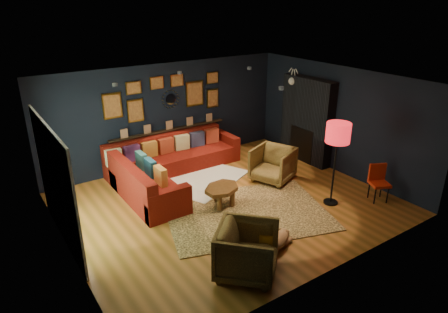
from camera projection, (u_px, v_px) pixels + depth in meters
floor at (229, 203)px, 8.51m from camera, size 6.50×6.50×0.00m
room_walls at (229, 133)px, 7.91m from camera, size 6.50×6.50×6.50m
sectional at (164, 168)px, 9.46m from camera, size 3.41×2.69×0.86m
ledge at (169, 130)px, 10.22m from camera, size 3.20×0.12×0.04m
gallery_wall at (166, 96)px, 9.91m from camera, size 3.15×0.04×1.02m
sunburst_mirror at (171, 99)px, 10.01m from camera, size 0.47×0.16×0.47m
fireplace at (306, 123)px, 10.42m from camera, size 0.31×1.60×2.20m
deer_head at (297, 80)px, 10.44m from camera, size 0.50×0.28×0.45m
sliding_door at (56, 184)px, 6.89m from camera, size 0.06×2.80×2.20m
ceiling_spots at (207, 78)px, 8.16m from camera, size 3.30×2.50×0.06m
shag_rug at (203, 179)px, 9.59m from camera, size 2.42×2.15×0.03m
leopard_rug at (247, 213)px, 8.13m from camera, size 3.74×3.15×0.02m
coffee_table at (222, 190)px, 8.28m from camera, size 1.02×0.90×0.42m
pouf at (154, 187)px, 8.79m from camera, size 0.50×0.50×0.33m
armchair_left at (247, 249)px, 6.21m from camera, size 1.24×1.24×0.93m
armchair_right at (273, 163)px, 9.41m from camera, size 1.10×1.13×0.90m
gold_stool at (266, 242)px, 6.74m from camera, size 0.40×0.40×0.50m
orange_chair at (378, 179)px, 8.53m from camera, size 0.50×0.50×0.80m
floor_lamp at (338, 136)px, 7.96m from camera, size 0.49×0.49×1.79m
dog at (275, 240)px, 6.92m from camera, size 1.18×0.83×0.34m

